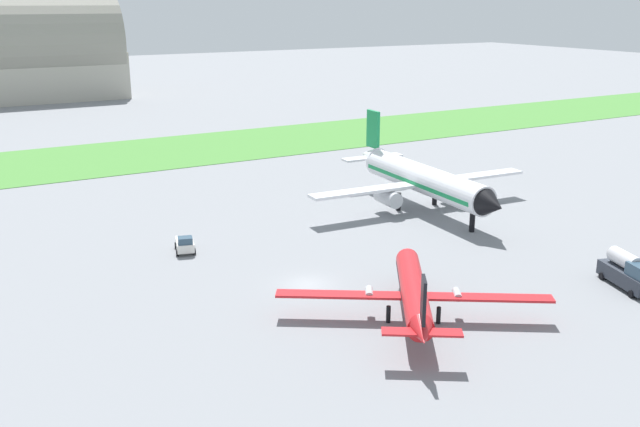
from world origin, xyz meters
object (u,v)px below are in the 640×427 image
(airplane_midfield_jet, at_px, (422,179))
(airplane_foreground_turboprop, at_px, (414,292))
(fuel_truck_near_gate, at_px, (629,272))
(pushback_tug_midfield, at_px, (185,244))

(airplane_midfield_jet, bearing_deg, airplane_foreground_turboprop, -35.44)
(fuel_truck_near_gate, height_order, pushback_tug_midfield, fuel_truck_near_gate)
(airplane_midfield_jet, xyz_separation_m, pushback_tug_midfield, (-32.11, -0.55, -3.10))
(airplane_foreground_turboprop, xyz_separation_m, fuel_truck_near_gate, (21.89, -4.37, -0.97))
(airplane_midfield_jet, relative_size, pushback_tug_midfield, 7.99)
(fuel_truck_near_gate, bearing_deg, pushback_tug_midfield, -115.61)
(fuel_truck_near_gate, bearing_deg, airplane_midfield_jet, -161.57)
(airplane_foreground_turboprop, bearing_deg, airplane_midfield_jet, -6.01)
(fuel_truck_near_gate, xyz_separation_m, pushback_tug_midfield, (-32.88, 30.24, -0.67))
(airplane_midfield_jet, height_order, pushback_tug_midfield, airplane_midfield_jet)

